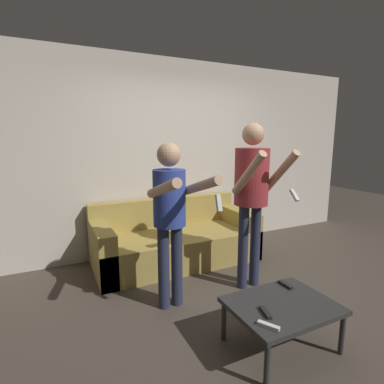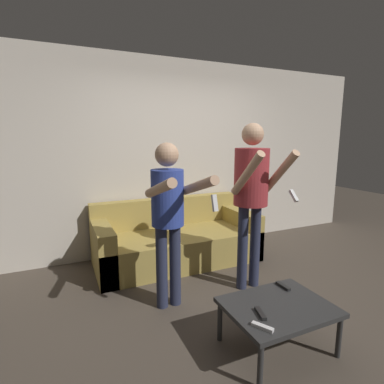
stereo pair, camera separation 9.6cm
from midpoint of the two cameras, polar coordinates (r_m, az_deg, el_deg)
ground_plane at (r=3.29m, az=10.31°, el=-19.53°), size 14.00×14.00×0.00m
wall_back at (r=4.37m, az=-1.90°, el=6.68°), size 6.40×0.06×2.70m
couch at (r=4.05m, az=-2.37°, el=-9.31°), size 2.10×0.93×0.79m
person_standing_left at (r=2.76m, az=-3.47°, el=-3.10°), size 0.42×0.78×1.58m
person_standing_right at (r=3.19m, az=12.16°, el=1.02°), size 0.48×0.65×1.77m
coffee_table at (r=2.56m, az=17.18°, el=-20.61°), size 0.79×0.61×0.37m
remote_near at (r=2.25m, az=14.57°, el=-23.64°), size 0.11×0.15×0.02m
remote_mid at (r=2.39m, az=14.12°, el=-21.53°), size 0.07×0.15×0.02m
remote_far at (r=2.80m, az=17.95°, el=-16.67°), size 0.04×0.15×0.02m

